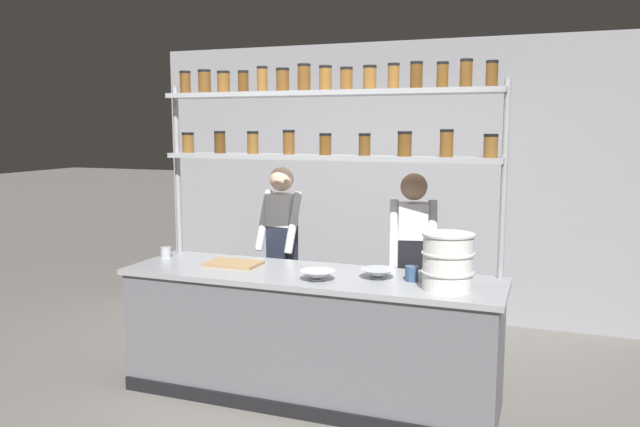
{
  "coord_description": "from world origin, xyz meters",
  "views": [
    {
      "loc": [
        1.58,
        -4.04,
        1.96
      ],
      "look_at": [
        0.01,
        0.2,
        1.33
      ],
      "focal_mm": 35.0,
      "sensor_mm": 36.0,
      "label": 1
    }
  ],
  "objects_px": {
    "container_stack": "(448,261)",
    "prep_bowl_center_front": "(318,275)",
    "chef_left": "(282,248)",
    "cutting_board": "(234,263)",
    "serving_cup_front": "(166,252)",
    "prep_bowl_near_left": "(378,274)",
    "serving_cup_by_board": "(412,274)",
    "spice_shelf_unit": "(325,128)",
    "chef_center": "(412,263)"
  },
  "relations": [
    {
      "from": "prep_bowl_center_front",
      "to": "serving_cup_front",
      "type": "relative_size",
      "value": 2.92
    },
    {
      "from": "serving_cup_front",
      "to": "serving_cup_by_board",
      "type": "xyz_separation_m",
      "value": [
        2.0,
        -0.08,
        0.01
      ]
    },
    {
      "from": "chef_center",
      "to": "container_stack",
      "type": "xyz_separation_m",
      "value": [
        0.37,
        -0.69,
        0.18
      ]
    },
    {
      "from": "chef_center",
      "to": "serving_cup_front",
      "type": "height_order",
      "value": "chef_center"
    },
    {
      "from": "serving_cup_front",
      "to": "serving_cup_by_board",
      "type": "height_order",
      "value": "serving_cup_by_board"
    },
    {
      "from": "serving_cup_front",
      "to": "cutting_board",
      "type": "bearing_deg",
      "value": -5.32
    },
    {
      "from": "chef_center",
      "to": "serving_cup_front",
      "type": "xyz_separation_m",
      "value": [
        -1.89,
        -0.47,
        0.04
      ]
    },
    {
      "from": "prep_bowl_center_front",
      "to": "chef_left",
      "type": "bearing_deg",
      "value": 126.07
    },
    {
      "from": "chef_center",
      "to": "serving_cup_by_board",
      "type": "height_order",
      "value": "chef_center"
    },
    {
      "from": "cutting_board",
      "to": "serving_cup_by_board",
      "type": "bearing_deg",
      "value": -0.65
    },
    {
      "from": "spice_shelf_unit",
      "to": "prep_bowl_center_front",
      "type": "distance_m",
      "value": 1.12
    },
    {
      "from": "spice_shelf_unit",
      "to": "container_stack",
      "type": "xyz_separation_m",
      "value": [
        0.99,
        -0.44,
        -0.84
      ]
    },
    {
      "from": "container_stack",
      "to": "serving_cup_front",
      "type": "height_order",
      "value": "container_stack"
    },
    {
      "from": "spice_shelf_unit",
      "to": "serving_cup_by_board",
      "type": "relative_size",
      "value": 25.62
    },
    {
      "from": "spice_shelf_unit",
      "to": "prep_bowl_center_front",
      "type": "bearing_deg",
      "value": -75.55
    },
    {
      "from": "cutting_board",
      "to": "serving_cup_by_board",
      "type": "height_order",
      "value": "serving_cup_by_board"
    },
    {
      "from": "cutting_board",
      "to": "prep_bowl_center_front",
      "type": "distance_m",
      "value": 0.79
    },
    {
      "from": "chef_center",
      "to": "serving_cup_by_board",
      "type": "bearing_deg",
      "value": -91.33
    },
    {
      "from": "serving_cup_front",
      "to": "serving_cup_by_board",
      "type": "bearing_deg",
      "value": -2.14
    },
    {
      "from": "spice_shelf_unit",
      "to": "serving_cup_by_board",
      "type": "height_order",
      "value": "spice_shelf_unit"
    },
    {
      "from": "chef_center",
      "to": "cutting_board",
      "type": "xyz_separation_m",
      "value": [
        -1.25,
        -0.53,
        0.01
      ]
    },
    {
      "from": "prep_bowl_near_left",
      "to": "serving_cup_front",
      "type": "xyz_separation_m",
      "value": [
        -1.77,
        0.08,
        0.01
      ]
    },
    {
      "from": "serving_cup_by_board",
      "to": "serving_cup_front",
      "type": "bearing_deg",
      "value": 177.86
    },
    {
      "from": "cutting_board",
      "to": "prep_bowl_near_left",
      "type": "relative_size",
      "value": 1.65
    },
    {
      "from": "chef_left",
      "to": "container_stack",
      "type": "bearing_deg",
      "value": -22.39
    },
    {
      "from": "prep_bowl_near_left",
      "to": "prep_bowl_center_front",
      "type": "relative_size",
      "value": 1.0
    },
    {
      "from": "chef_center",
      "to": "prep_bowl_center_front",
      "type": "height_order",
      "value": "chef_center"
    },
    {
      "from": "container_stack",
      "to": "serving_cup_by_board",
      "type": "xyz_separation_m",
      "value": [
        -0.26,
        0.14,
        -0.13
      ]
    },
    {
      "from": "prep_bowl_near_left",
      "to": "serving_cup_by_board",
      "type": "height_order",
      "value": "serving_cup_by_board"
    },
    {
      "from": "container_stack",
      "to": "prep_bowl_center_front",
      "type": "bearing_deg",
      "value": -176.33
    },
    {
      "from": "container_stack",
      "to": "prep_bowl_near_left",
      "type": "bearing_deg",
      "value": 164.75
    },
    {
      "from": "container_stack",
      "to": "serving_cup_front",
      "type": "relative_size",
      "value": 4.42
    },
    {
      "from": "spice_shelf_unit",
      "to": "cutting_board",
      "type": "distance_m",
      "value": 1.23
    },
    {
      "from": "chef_center",
      "to": "cutting_board",
      "type": "distance_m",
      "value": 1.36
    },
    {
      "from": "container_stack",
      "to": "prep_bowl_near_left",
      "type": "height_order",
      "value": "container_stack"
    },
    {
      "from": "prep_bowl_near_left",
      "to": "serving_cup_front",
      "type": "relative_size",
      "value": 2.92
    },
    {
      "from": "chef_left",
      "to": "serving_cup_by_board",
      "type": "height_order",
      "value": "chef_left"
    },
    {
      "from": "spice_shelf_unit",
      "to": "prep_bowl_near_left",
      "type": "bearing_deg",
      "value": -31.38
    },
    {
      "from": "prep_bowl_center_front",
      "to": "prep_bowl_near_left",
      "type": "bearing_deg",
      "value": 27.24
    },
    {
      "from": "chef_left",
      "to": "serving_cup_front",
      "type": "relative_size",
      "value": 19.51
    },
    {
      "from": "serving_cup_by_board",
      "to": "cutting_board",
      "type": "bearing_deg",
      "value": 179.35
    },
    {
      "from": "cutting_board",
      "to": "prep_bowl_near_left",
      "type": "xyz_separation_m",
      "value": [
        1.13,
        -0.02,
        0.02
      ]
    },
    {
      "from": "chef_center",
      "to": "cutting_board",
      "type": "relative_size",
      "value": 4.03
    },
    {
      "from": "prep_bowl_near_left",
      "to": "serving_cup_by_board",
      "type": "bearing_deg",
      "value": 2.05
    },
    {
      "from": "spice_shelf_unit",
      "to": "container_stack",
      "type": "bearing_deg",
      "value": -23.83
    },
    {
      "from": "container_stack",
      "to": "prep_bowl_center_front",
      "type": "distance_m",
      "value": 0.88
    },
    {
      "from": "container_stack",
      "to": "serving_cup_front",
      "type": "distance_m",
      "value": 2.28
    },
    {
      "from": "chef_center",
      "to": "chef_left",
      "type": "bearing_deg",
      "value": 158.39
    },
    {
      "from": "serving_cup_front",
      "to": "prep_bowl_center_front",
      "type": "bearing_deg",
      "value": -11.09
    },
    {
      "from": "chef_left",
      "to": "cutting_board",
      "type": "xyz_separation_m",
      "value": [
        -0.08,
        -0.71,
        0.0
      ]
    }
  ]
}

